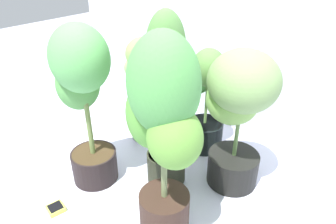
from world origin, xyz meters
TOP-DOWN VIEW (x-y plane):
  - ground_plane at (0.00, 0.00)m, footprint 8.00×8.00m
  - potted_plant_center at (0.04, 0.11)m, footprint 0.34×0.30m
  - potted_plant_back_center at (-0.02, 0.52)m, footprint 0.33×0.30m
  - potted_plant_back_right at (0.30, 0.36)m, footprint 0.50×0.50m
  - potted_plant_front_right at (0.25, -0.14)m, footprint 0.46×0.34m
  - potted_plant_front_left at (-0.29, -0.13)m, footprint 0.39×0.31m
  - potted_plant_back_left at (-0.38, 0.35)m, footprint 0.31×0.28m
  - hygrometer_box at (-0.22, -0.43)m, footprint 0.09×0.09m

SIDE VIEW (x-z plane):
  - ground_plane at x=0.00m, z-range 0.00..0.00m
  - hygrometer_box at x=-0.22m, z-range 0.00..0.03m
  - potted_plant_back_center at x=-0.02m, z-range 0.01..0.67m
  - potted_plant_back_left at x=-0.38m, z-range 0.04..0.73m
  - potted_plant_back_right at x=0.30m, z-range 0.09..0.85m
  - potted_plant_center at x=0.04m, z-range 0.05..0.98m
  - potted_plant_front_left at x=-0.29m, z-range 0.10..0.98m
  - potted_plant_front_right at x=0.25m, z-range 0.10..1.04m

